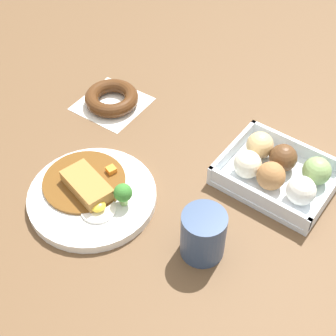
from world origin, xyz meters
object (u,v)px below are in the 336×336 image
at_px(donut_box, 278,171).
at_px(chocolate_ring_donut, 112,99).
at_px(coffee_mug, 203,234).
at_px(curry_plate, 92,194).

relative_size(donut_box, chocolate_ring_donut, 1.43).
bearing_deg(coffee_mug, curry_plate, 6.88).
relative_size(curry_plate, coffee_mug, 2.57).
height_order(curry_plate, coffee_mug, coffee_mug).
height_order(chocolate_ring_donut, coffee_mug, coffee_mug).
distance_m(curry_plate, coffee_mug, 0.23).
xyz_separation_m(donut_box, chocolate_ring_donut, (0.40, 0.01, -0.01)).
bearing_deg(chocolate_ring_donut, curry_plate, 123.40).
bearing_deg(curry_plate, coffee_mug, -173.12).
bearing_deg(donut_box, curry_plate, 43.87).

